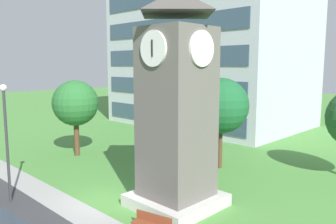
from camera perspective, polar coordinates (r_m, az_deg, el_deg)
The scene contains 7 objects.
ground_plane at distance 18.96m, azimuth -10.73°, elevation -14.42°, with size 160.00×160.00×0.00m, color #4C893D.
kerb_strip at distance 18.13m, azimuth -15.32°, elevation -15.63°, with size 120.00×1.60×0.01m, color #9E9E99.
office_building at distance 42.52m, azimuth 7.14°, elevation 15.43°, with size 21.58×14.92×25.60m.
clock_tower at distance 16.81m, azimuth 1.44°, elevation -0.21°, with size 4.03×4.03×10.69m.
street_lamp at distance 19.35m, azimuth -25.51°, elevation -2.83°, with size 0.36×0.36×6.19m.
tree_by_building at distance 27.59m, azimuth -15.25°, elevation 1.40°, with size 3.57×3.57×5.99m.
tree_streetside at distance 23.58m, azimuth 8.86°, elevation 1.03°, with size 3.82×3.82×6.31m.
Camera 1 is at (14.52, -9.89, 7.14)m, focal length 36.37 mm.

